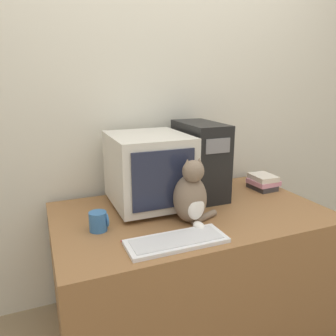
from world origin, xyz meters
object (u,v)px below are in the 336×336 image
Objects in this scene: mug at (99,221)px; crt_monitor at (149,170)px; computer_tower at (200,160)px; cat at (191,196)px; keyboard at (177,241)px; pen at (136,239)px; book_stack at (263,182)px.

crt_monitor is at bearing 33.35° from mug.
computer_tower reaches higher than crt_monitor.
cat is 3.57× the size of mug.
keyboard is 4.79× the size of mug.
mug is (-0.13, 0.16, 0.04)m from pen.
computer_tower reaches higher than mug.
mug is at bearing 138.70° from keyboard.
book_stack is at bearing -7.38° from computer_tower.
mug is at bearing 170.31° from cat.
computer_tower is 0.47m from book_stack.
computer_tower is 0.71m from pen.
crt_monitor is at bearing 62.89° from pen.
crt_monitor is 3.34× the size of pen.
mug is at bearing 130.14° from pen.
keyboard is 0.18m from pen.
mug reaches higher than keyboard.
pen is 0.21m from mug.
crt_monitor reaches higher than pen.
crt_monitor is at bearing 85.57° from keyboard.
computer_tower reaches higher than keyboard.
crt_monitor is 0.47m from pen.
book_stack is (0.44, -0.06, -0.18)m from computer_tower.
crt_monitor is at bearing 179.15° from book_stack.
pen is (-0.31, -0.08, -0.13)m from cat.
mug is (-1.10, -0.20, -0.00)m from book_stack.
cat is 0.72m from book_stack.
keyboard is at bearing -150.69° from book_stack.
book_stack is at bearing 20.49° from pen.
mug reaches higher than pen.
keyboard is 3.21× the size of pen.
cat is (0.12, -0.29, -0.07)m from crt_monitor.
keyboard is 1.34× the size of cat.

